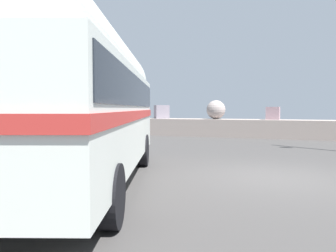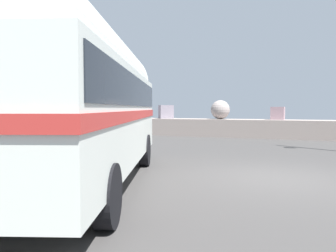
# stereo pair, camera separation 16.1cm
# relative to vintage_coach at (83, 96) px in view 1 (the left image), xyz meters

# --- Properties ---
(ground) EXTENTS (32.00, 26.00, 0.02)m
(ground) POSITION_rel_vintage_coach_xyz_m (4.00, 2.42, -2.04)
(ground) COLOR #3C3A39
(breakwater) EXTENTS (31.36, 2.08, 2.47)m
(breakwater) POSITION_rel_vintage_coach_xyz_m (3.74, 14.24, -1.36)
(breakwater) COLOR gray
(breakwater) RESTS_ON ground
(vintage_coach) EXTENTS (5.10, 8.89, 3.70)m
(vintage_coach) POSITION_rel_vintage_coach_xyz_m (0.00, 0.00, 0.00)
(vintage_coach) COLOR black
(vintage_coach) RESTS_ON ground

